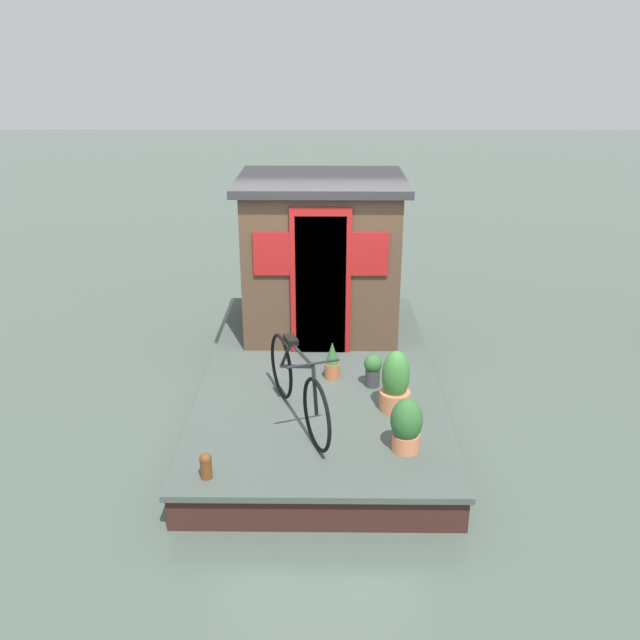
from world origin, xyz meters
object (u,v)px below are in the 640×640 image
at_px(potted_plant_rosemary, 406,425).
at_px(mooring_bollard, 206,465).
at_px(bicycle, 298,385).
at_px(potted_plant_succulent, 332,361).
at_px(potted_plant_geranium, 395,383).
at_px(houseboat_cabin, 321,254).
at_px(potted_plant_mint, 373,369).

xyz_separation_m(potted_plant_rosemary, mooring_bollard, (-0.46, 1.77, -0.13)).
relative_size(bicycle, potted_plant_succulent, 3.86).
distance_m(potted_plant_geranium, potted_plant_rosemary, 0.77).
distance_m(potted_plant_geranium, potted_plant_succulent, 0.96).
xyz_separation_m(bicycle, potted_plant_geranium, (0.23, -0.99, -0.09)).
xyz_separation_m(houseboat_cabin, mooring_bollard, (-3.49, 0.96, -0.88)).
distance_m(potted_plant_geranium, potted_plant_mint, 0.56).
bearing_deg(potted_plant_geranium, potted_plant_rosemary, -177.75).
distance_m(potted_plant_mint, mooring_bollard, 2.34).
distance_m(bicycle, mooring_bollard, 1.28).
bearing_deg(bicycle, potted_plant_geranium, -76.83).
bearing_deg(potted_plant_geranium, potted_plant_succulent, 41.88).
distance_m(potted_plant_geranium, mooring_bollard, 2.14).
xyz_separation_m(potted_plant_succulent, mooring_bollard, (-1.95, 1.10, -0.08)).
bearing_deg(potted_plant_mint, bicycle, 133.48).
bearing_deg(potted_plant_rosemary, potted_plant_mint, 9.88).
relative_size(houseboat_cabin, potted_plant_rosemary, 4.01).
xyz_separation_m(potted_plant_mint, mooring_bollard, (-1.76, 1.55, -0.07)).
height_order(potted_plant_rosemary, mooring_bollard, potted_plant_rosemary).
height_order(houseboat_cabin, potted_plant_succulent, houseboat_cabin).
bearing_deg(houseboat_cabin, bicycle, 175.17).
relative_size(potted_plant_rosemary, potted_plant_mint, 1.41).
relative_size(houseboat_cabin, potted_plant_mint, 5.67).
height_order(houseboat_cabin, bicycle, houseboat_cabin).
bearing_deg(potted_plant_succulent, potted_plant_geranium, -138.12).
bearing_deg(potted_plant_geranium, potted_plant_mint, 20.48).
bearing_deg(potted_plant_succulent, mooring_bollard, 150.54).
bearing_deg(potted_plant_geranium, houseboat_cabin, 19.03).
bearing_deg(potted_plant_rosemary, potted_plant_succulent, 24.32).
xyz_separation_m(houseboat_cabin, potted_plant_succulent, (-1.54, -0.14, -0.80)).
distance_m(potted_plant_rosemary, potted_plant_mint, 1.31).
bearing_deg(mooring_bollard, potted_plant_succulent, -29.46).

